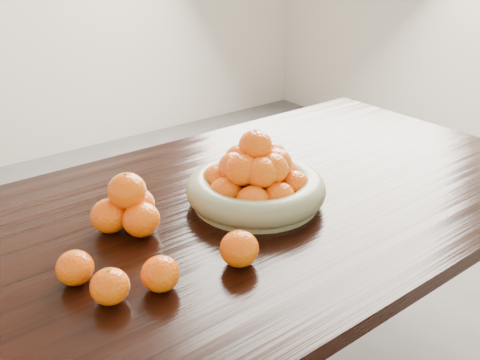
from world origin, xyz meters
TOP-DOWN VIEW (x-y plane):
  - dining_table at (0.00, 0.00)m, footprint 2.00×1.00m
  - fruit_bowl at (0.08, -0.02)m, footprint 0.36×0.36m
  - orange_pyramid at (-0.24, 0.06)m, footprint 0.17×0.16m
  - loose_orange_0 at (-0.40, -0.17)m, footprint 0.08×0.08m
  - loose_orange_1 at (-0.30, -0.19)m, footprint 0.08×0.08m
  - loose_orange_2 at (-0.13, -0.22)m, footprint 0.08×0.08m
  - loose_orange_3 at (-0.42, -0.07)m, footprint 0.08×0.08m

SIDE VIEW (x-z plane):
  - dining_table at x=0.00m, z-range 0.29..1.04m
  - loose_orange_3 at x=-0.42m, z-range 0.75..0.82m
  - loose_orange_0 at x=-0.40m, z-range 0.75..0.82m
  - loose_orange_1 at x=-0.30m, z-range 0.75..0.82m
  - loose_orange_2 at x=-0.13m, z-range 0.75..0.83m
  - orange_pyramid at x=-0.24m, z-range 0.74..0.88m
  - fruit_bowl at x=0.08m, z-range 0.71..0.91m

